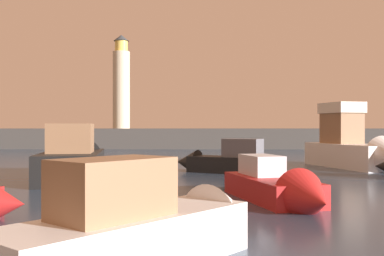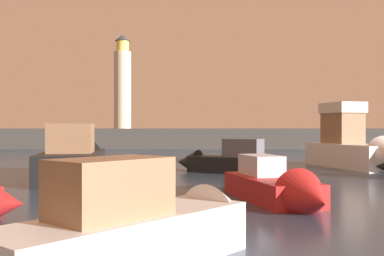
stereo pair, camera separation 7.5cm
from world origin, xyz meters
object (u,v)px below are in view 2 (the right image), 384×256
(lighthouse, at_px, (123,84))
(motorboat_0, at_px, (360,148))
(motorboat_4, at_px, (223,161))
(motorboat_5, at_px, (76,160))
(motorboat_1, at_px, (282,189))
(motorboat_2, at_px, (154,225))

(lighthouse, height_order, motorboat_0, lighthouse)
(motorboat_0, bearing_deg, motorboat_4, -162.98)
(motorboat_0, xyz_separation_m, motorboat_5, (-16.05, -5.08, -0.37))
(lighthouse, height_order, motorboat_4, lighthouse)
(lighthouse, height_order, motorboat_1, lighthouse)
(motorboat_5, bearing_deg, motorboat_2, -70.19)
(lighthouse, xyz_separation_m, motorboat_0, (18.96, -27.48, -6.45))
(motorboat_1, bearing_deg, motorboat_0, 61.93)
(motorboat_5, bearing_deg, motorboat_0, 17.57)
(motorboat_4, bearing_deg, lighthouse, 109.13)
(motorboat_0, relative_size, motorboat_4, 1.54)
(motorboat_5, bearing_deg, lighthouse, 95.10)
(motorboat_2, xyz_separation_m, motorboat_5, (-5.34, 14.84, 0.20))
(motorboat_4, relative_size, motorboat_5, 0.67)
(lighthouse, xyz_separation_m, motorboat_5, (2.91, -32.56, -6.82))
(motorboat_2, bearing_deg, lighthouse, 99.88)
(motorboat_2, height_order, motorboat_5, motorboat_5)
(motorboat_2, bearing_deg, motorboat_4, 82.81)
(motorboat_1, xyz_separation_m, motorboat_5, (-8.93, 8.26, 0.37))
(motorboat_0, bearing_deg, motorboat_5, -162.43)
(motorboat_1, distance_m, motorboat_2, 7.49)
(motorboat_0, distance_m, motorboat_1, 15.14)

